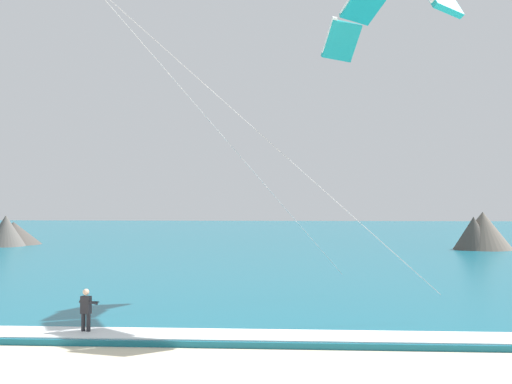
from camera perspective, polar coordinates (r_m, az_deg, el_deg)
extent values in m
cube|color=#146075|center=(79.15, -0.69, -4.26)|extent=(200.00, 120.00, 0.20)
cube|color=white|center=(21.07, -12.45, -13.15)|extent=(200.00, 1.66, 0.04)
ellipsoid|color=#E04C38|center=(21.66, -16.09, -13.32)|extent=(0.76, 1.46, 0.05)
cube|color=black|center=(21.87, -15.87, -13.08)|extent=(0.17, 0.10, 0.04)
cube|color=black|center=(21.43, -16.31, -13.33)|extent=(0.17, 0.10, 0.04)
cylinder|color=#232328|center=(21.63, -16.31, -12.27)|extent=(0.14, 0.14, 0.84)
cylinder|color=#232328|center=(21.52, -15.85, -12.33)|extent=(0.14, 0.14, 0.84)
cube|color=#232328|center=(21.45, -16.07, -10.41)|extent=(0.38, 0.28, 0.60)
sphere|color=beige|center=(21.38, -16.07, -9.25)|extent=(0.22, 0.22, 0.22)
cylinder|color=#232328|center=(21.67, -16.24, -10.18)|extent=(0.21, 0.51, 0.22)
cylinder|color=#232328|center=(21.48, -15.42, -10.27)|extent=(0.21, 0.51, 0.22)
cylinder|color=black|center=(21.75, -15.51, -10.14)|extent=(0.54, 0.17, 0.04)
cube|color=#3F3F42|center=(21.58, -15.90, -10.94)|extent=(0.14, 0.11, 0.10)
cube|color=teal|center=(29.12, 10.31, 17.26)|extent=(2.15, 2.15, 1.33)
cube|color=teal|center=(29.82, 8.23, 14.21)|extent=(1.97, 1.61, 1.83)
cube|color=white|center=(29.55, 7.11, 14.76)|extent=(0.73, 1.11, 1.57)
cylinder|color=#B2B2B7|center=(21.55, 1.35, 4.80)|extent=(12.74, 2.23, 11.29)
cylinder|color=#B2B2B7|center=(24.71, -2.06, 4.06)|extent=(9.60, 8.39, 11.29)
cone|color=#665B51|center=(59.95, 21.02, -3.57)|extent=(5.73, 5.73, 3.73)
cone|color=#47423D|center=(59.17, 20.24, -3.83)|extent=(3.99, 3.99, 3.28)
cone|color=#56514C|center=(62.19, 21.26, -4.00)|extent=(4.90, 4.90, 2.61)
cone|color=#47423D|center=(67.24, -22.34, -3.77)|extent=(6.19, 6.19, 2.56)
cone|color=#56514C|center=(64.87, -22.97, -3.54)|extent=(4.09, 4.09, 3.33)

